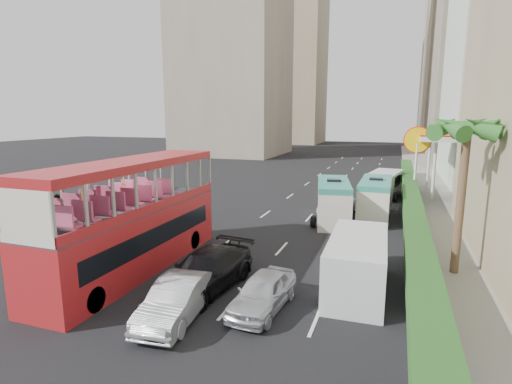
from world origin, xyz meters
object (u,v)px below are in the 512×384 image
at_px(double_decker_bus, 133,216).
at_px(panel_van_far, 384,185).
at_px(minibus_far, 375,199).
at_px(van_asset, 338,214).
at_px(shell_station, 457,166).
at_px(minibus_near, 333,201).
at_px(panel_van_near, 357,264).
at_px(car_silver_lane_a, 178,318).
at_px(car_black, 206,289).
at_px(car_silver_lane_b, 263,309).
at_px(palm_tree, 461,201).

height_order(double_decker_bus, panel_van_far, double_decker_bus).
distance_m(minibus_far, panel_van_far, 7.63).
distance_m(van_asset, shell_station, 12.91).
distance_m(minibus_far, shell_station, 11.26).
bearing_deg(minibus_near, double_decker_bus, -132.40).
height_order(panel_van_near, panel_van_far, panel_van_far).
distance_m(panel_van_far, shell_station, 6.26).
relative_size(minibus_far, shell_station, 0.75).
relative_size(minibus_near, panel_van_near, 1.11).
height_order(minibus_far, panel_van_near, minibus_far).
height_order(car_silver_lane_a, shell_station, shell_station).
height_order(car_black, minibus_far, minibus_far).
bearing_deg(shell_station, minibus_far, -123.28).
bearing_deg(car_silver_lane_a, car_silver_lane_b, 25.96).
relative_size(car_silver_lane_a, minibus_near, 0.70).
height_order(car_silver_lane_a, minibus_far, minibus_far).
bearing_deg(car_black, panel_van_far, 81.41).
height_order(van_asset, shell_station, shell_station).
xyz_separation_m(double_decker_bus, panel_van_near, (9.86, 1.14, -1.43)).
relative_size(car_silver_lane_b, panel_van_far, 0.71).
bearing_deg(panel_van_near, panel_van_far, 87.60).
xyz_separation_m(car_silver_lane_a, minibus_near, (3.07, 15.14, 1.35)).
bearing_deg(panel_van_near, car_silver_lane_a, -142.90).
bearing_deg(palm_tree, double_decker_bus, -163.84).
height_order(panel_van_far, palm_tree, palm_tree).
xyz_separation_m(minibus_far, panel_van_far, (0.34, 7.62, -0.22)).
distance_m(car_silver_lane_a, panel_van_near, 7.33).
height_order(minibus_near, panel_van_near, minibus_near).
relative_size(car_silver_lane_a, panel_van_far, 0.77).
bearing_deg(van_asset, minibus_near, -80.44).
xyz_separation_m(van_asset, minibus_near, (-0.05, -2.09, 1.35)).
bearing_deg(minibus_far, car_black, -111.19).
bearing_deg(minibus_far, palm_tree, -67.39).
xyz_separation_m(double_decker_bus, minibus_far, (9.87, 13.67, -1.20)).
xyz_separation_m(minibus_near, panel_van_far, (2.95, 9.52, -0.25)).
height_order(double_decker_bus, minibus_far, double_decker_bus).
relative_size(car_silver_lane_a, shell_station, 0.53).
distance_m(double_decker_bus, van_asset, 15.87).
bearing_deg(van_asset, car_silver_lane_a, -89.32).
height_order(car_silver_lane_a, car_black, car_black).
height_order(double_decker_bus, van_asset, double_decker_bus).
bearing_deg(car_silver_lane_a, minibus_far, 65.97).
height_order(car_silver_lane_a, car_silver_lane_b, car_silver_lane_a).
xyz_separation_m(van_asset, panel_van_near, (2.55, -12.72, 1.10)).
distance_m(car_black, shell_station, 26.89).
bearing_deg(double_decker_bus, panel_van_near, 6.58).
bearing_deg(car_silver_lane_b, double_decker_bus, 170.00).
bearing_deg(double_decker_bus, car_black, -13.02).
height_order(double_decker_bus, car_silver_lane_b, double_decker_bus).
bearing_deg(minibus_far, car_silver_lane_b, -100.75).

